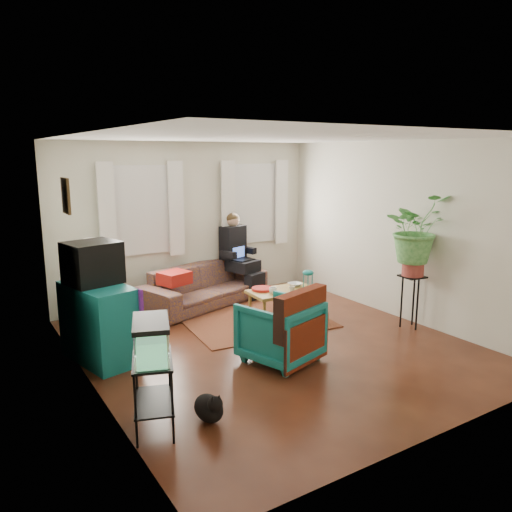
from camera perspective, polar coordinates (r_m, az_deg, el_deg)
floor at (r=6.51m, az=1.90°, el=-10.14°), size 4.50×5.00×0.01m
ceiling at (r=6.05m, az=2.07°, el=13.40°), size 4.50×5.00×0.01m
wall_back at (r=8.31m, az=-7.74°, el=3.82°), size 4.50×0.01×2.60m
wall_front at (r=4.36m, az=20.77°, el=-3.93°), size 4.50×0.01×2.60m
wall_left at (r=5.25m, az=-18.82°, el=-1.23°), size 0.01×5.00×2.60m
wall_right at (r=7.62m, az=16.16°, el=2.77°), size 0.01×5.00×2.60m
window_left at (r=7.96m, az=-12.99°, el=5.11°), size 1.08×0.04×1.38m
window_right at (r=8.85m, az=-0.31°, el=6.03°), size 1.08×0.04×1.38m
curtains_left at (r=7.89m, az=-12.80°, el=5.06°), size 1.36×0.06×1.50m
curtains_right at (r=8.78m, az=-0.03°, el=5.99°), size 1.36×0.06×1.50m
picture_frame at (r=5.99m, az=-20.83°, el=6.45°), size 0.04×0.32×0.40m
area_rug at (r=7.39m, az=-0.08°, el=-7.37°), size 2.15×1.79×0.01m
sofa at (r=8.10m, az=-5.88°, el=-2.64°), size 2.33×1.47×0.85m
seated_person at (r=8.59m, az=-2.13°, el=-0.23°), size 0.72×0.80×1.30m
side_table at (r=7.59m, az=-17.65°, el=-4.91°), size 0.47×0.47×0.65m
table_lamp at (r=7.45m, az=-17.94°, el=-0.47°), size 0.35×0.35×0.59m
dresser at (r=6.19m, az=-17.51°, el=-7.30°), size 0.73×1.11×0.92m
crt_tv at (r=6.11m, az=-18.20°, el=-0.73°), size 0.67×0.63×0.49m
aquarium_stand at (r=4.64m, az=-11.61°, el=-15.20°), size 0.52×0.68×0.67m
aquarium at (r=4.43m, az=-11.88°, el=-9.26°), size 0.47×0.62×0.35m
black_cat at (r=4.77m, az=-5.44°, el=-16.63°), size 0.26×0.38×0.31m
armchair at (r=5.92m, az=2.77°, el=-8.21°), size 0.97×0.94×0.81m
serape_throw at (r=5.69m, az=5.29°, el=-7.28°), size 0.83×0.42×0.67m
coffee_table at (r=7.51m, az=3.08°, el=-5.43°), size 1.04×0.60×0.42m
cup_a at (r=7.25m, az=1.95°, el=-3.95°), size 0.12×0.12×0.09m
cup_b at (r=7.33m, az=4.11°, el=-3.81°), size 0.10×0.10×0.09m
bowl at (r=7.67m, az=4.49°, el=-3.27°), size 0.21×0.21×0.05m
snack_tray at (r=7.43m, az=0.72°, el=-3.78°), size 0.33×0.33×0.04m
birdcage at (r=7.50m, az=5.95°, el=-2.68°), size 0.17×0.17×0.30m
plant_stand at (r=7.35m, az=17.27°, el=-5.01°), size 0.35×0.35×0.75m
potted_plant at (r=7.15m, az=17.69°, el=1.88°), size 0.93×0.83×0.95m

